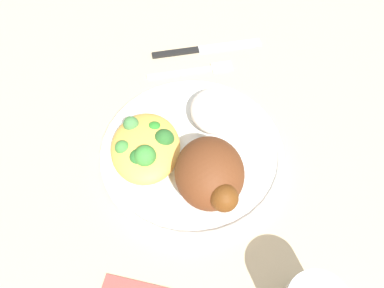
{
  "coord_description": "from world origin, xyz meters",
  "views": [
    {
      "loc": [
        0.28,
        -0.02,
        0.45
      ],
      "look_at": [
        0.0,
        0.0,
        0.03
      ],
      "focal_mm": 35.13,
      "sensor_mm": 36.0,
      "label": 1
    }
  ],
  "objects_px": {
    "plate": "(192,151)",
    "fork": "(196,70)",
    "knife": "(198,49)",
    "rice_pile": "(216,110)",
    "mac_cheese_with_broccoli": "(146,147)",
    "roasted_chicken": "(210,174)"
  },
  "relations": [
    {
      "from": "plate",
      "to": "mac_cheese_with_broccoli",
      "type": "relative_size",
      "value": 2.29
    },
    {
      "from": "knife",
      "to": "rice_pile",
      "type": "bearing_deg",
      "value": 5.37
    },
    {
      "from": "roasted_chicken",
      "to": "knife",
      "type": "relative_size",
      "value": 0.55
    },
    {
      "from": "mac_cheese_with_broccoli",
      "to": "fork",
      "type": "height_order",
      "value": "mac_cheese_with_broccoli"
    },
    {
      "from": "roasted_chicken",
      "to": "mac_cheese_with_broccoli",
      "type": "height_order",
      "value": "roasted_chicken"
    },
    {
      "from": "roasted_chicken",
      "to": "knife",
      "type": "height_order",
      "value": "roasted_chicken"
    },
    {
      "from": "plate",
      "to": "rice_pile",
      "type": "height_order",
      "value": "rice_pile"
    },
    {
      "from": "plate",
      "to": "fork",
      "type": "distance_m",
      "value": 0.16
    },
    {
      "from": "mac_cheese_with_broccoli",
      "to": "knife",
      "type": "relative_size",
      "value": 0.58
    },
    {
      "from": "plate",
      "to": "knife",
      "type": "height_order",
      "value": "plate"
    },
    {
      "from": "plate",
      "to": "rice_pile",
      "type": "relative_size",
      "value": 3.13
    },
    {
      "from": "roasted_chicken",
      "to": "mac_cheese_with_broccoli",
      "type": "distance_m",
      "value": 0.1
    },
    {
      "from": "rice_pile",
      "to": "mac_cheese_with_broccoli",
      "type": "relative_size",
      "value": 0.73
    },
    {
      "from": "rice_pile",
      "to": "mac_cheese_with_broccoli",
      "type": "distance_m",
      "value": 0.11
    },
    {
      "from": "mac_cheese_with_broccoli",
      "to": "knife",
      "type": "xyz_separation_m",
      "value": [
        -0.22,
        0.08,
        -0.03
      ]
    },
    {
      "from": "roasted_chicken",
      "to": "plate",
      "type": "bearing_deg",
      "value": -163.45
    },
    {
      "from": "mac_cheese_with_broccoli",
      "to": "knife",
      "type": "distance_m",
      "value": 0.23
    },
    {
      "from": "plate",
      "to": "fork",
      "type": "bearing_deg",
      "value": 174.63
    },
    {
      "from": "roasted_chicken",
      "to": "mac_cheese_with_broccoli",
      "type": "relative_size",
      "value": 0.94
    },
    {
      "from": "fork",
      "to": "roasted_chicken",
      "type": "bearing_deg",
      "value": 0.82
    },
    {
      "from": "rice_pile",
      "to": "knife",
      "type": "relative_size",
      "value": 0.43
    },
    {
      "from": "plate",
      "to": "rice_pile",
      "type": "xyz_separation_m",
      "value": [
        -0.05,
        0.04,
        0.03
      ]
    }
  ]
}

